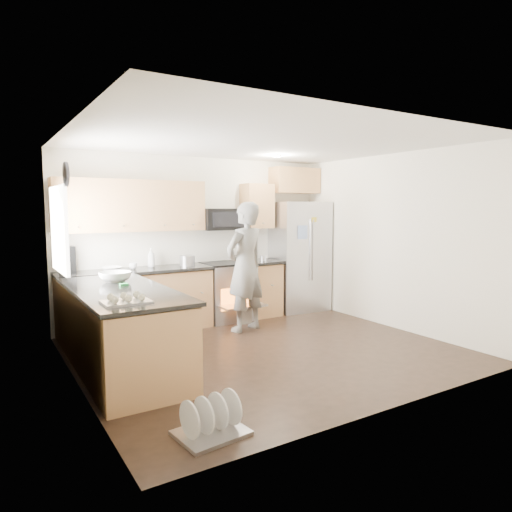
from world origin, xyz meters
TOP-DOWN VIEW (x-y plane):
  - ground at (0.00, 0.00)m, footprint 4.50×4.50m
  - room_shell at (-0.04, 0.02)m, footprint 4.54×4.04m
  - back_cabinet_run at (-0.59, 1.75)m, footprint 4.45×0.64m
  - peninsula at (-1.75, 0.25)m, footprint 0.96×2.36m
  - stove_range at (0.35, 1.69)m, footprint 0.76×0.97m
  - refrigerator at (1.77, 1.70)m, footprint 0.97×0.78m
  - person at (0.26, 0.98)m, footprint 0.78×0.62m
  - dish_rack at (-1.55, -1.58)m, footprint 0.58×0.48m

SIDE VIEW (x-z plane):
  - ground at x=0.00m, z-range 0.00..0.00m
  - dish_rack at x=-1.55m, z-range -0.08..0.25m
  - peninsula at x=-1.75m, z-range -0.06..0.99m
  - stove_range at x=0.35m, z-range -0.22..1.57m
  - person at x=0.26m, z-range 0.00..1.89m
  - refrigerator at x=1.77m, z-range 0.00..1.90m
  - back_cabinet_run at x=-0.59m, z-range -0.29..2.21m
  - room_shell at x=-0.04m, z-range 0.36..2.98m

